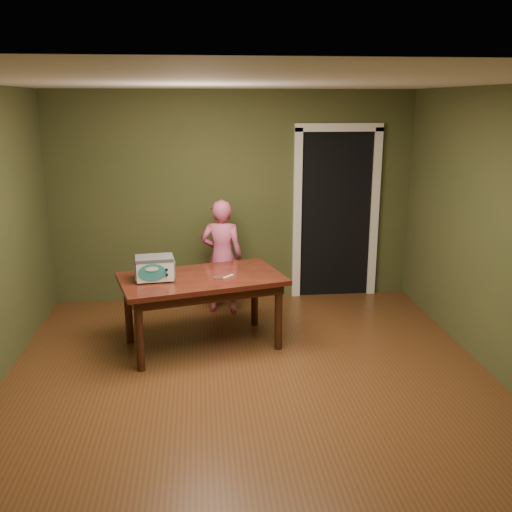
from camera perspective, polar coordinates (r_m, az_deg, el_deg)
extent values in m
plane|color=#573618|center=(5.15, -0.37, -13.26)|extent=(5.00, 5.00, 0.00)
cube|color=#454625|center=(7.12, -2.27, 5.85)|extent=(4.50, 0.02, 2.60)
cube|color=#454625|center=(2.35, 5.41, -14.18)|extent=(4.50, 0.02, 2.60)
cube|color=white|center=(4.53, -0.43, 17.06)|extent=(4.50, 5.00, 0.02)
cube|color=black|center=(7.64, 7.42, 4.47)|extent=(0.90, 0.60, 2.10)
cube|color=black|center=(7.34, 7.97, 4.01)|extent=(0.90, 0.02, 2.10)
cube|color=white|center=(7.22, 4.13, 3.94)|extent=(0.10, 0.06, 2.20)
cube|color=white|center=(7.46, 11.74, 4.02)|extent=(0.10, 0.06, 2.20)
cube|color=white|center=(7.19, 8.32, 12.62)|extent=(1.10, 0.06, 0.10)
cube|color=#33100B|center=(5.78, -5.47, -2.29)|extent=(1.78, 1.28, 0.05)
cube|color=black|center=(5.80, -5.45, -3.00)|extent=(1.63, 1.13, 0.10)
cylinder|color=black|center=(5.45, -11.58, -7.83)|extent=(0.08, 0.08, 0.70)
cylinder|color=black|center=(6.10, -12.64, -5.37)|extent=(0.08, 0.08, 0.70)
cylinder|color=black|center=(5.80, 2.26, -6.08)|extent=(0.08, 0.08, 0.70)
cylinder|color=black|center=(6.41, -0.15, -3.96)|extent=(0.08, 0.08, 0.70)
cylinder|color=#4C4F54|center=(5.62, -11.50, -2.68)|extent=(0.02, 0.02, 0.02)
cylinder|color=#4C4F54|center=(5.80, -11.55, -2.11)|extent=(0.02, 0.02, 0.02)
cylinder|color=#4C4F54|center=(5.63, -8.49, -2.51)|extent=(0.02, 0.02, 0.02)
cylinder|color=#4C4F54|center=(5.81, -8.63, -1.94)|extent=(0.02, 0.02, 0.02)
cube|color=white|center=(5.68, -10.09, -1.26)|extent=(0.38, 0.30, 0.20)
cube|color=#4C4F54|center=(5.65, -10.14, -0.21)|extent=(0.39, 0.30, 0.03)
cube|color=#4C4F54|center=(5.68, -11.97, -1.37)|extent=(0.04, 0.23, 0.16)
cube|color=#4C4F54|center=(5.69, -8.21, -1.15)|extent=(0.04, 0.23, 0.16)
ellipsoid|color=teal|center=(5.56, -10.34, -1.65)|extent=(0.27, 0.04, 0.17)
cylinder|color=black|center=(5.55, -8.93, -1.36)|extent=(0.03, 0.02, 0.02)
cylinder|color=black|center=(5.57, -8.91, -1.87)|extent=(0.02, 0.01, 0.02)
cylinder|color=silver|center=(5.67, -3.78, -2.21)|extent=(0.10, 0.10, 0.02)
cylinder|color=#4E281A|center=(5.67, -3.78, -2.14)|extent=(0.09, 0.09, 0.01)
cube|color=#FFE86E|center=(5.73, -2.89, -2.08)|extent=(0.14, 0.15, 0.01)
imported|color=#C95378|center=(6.73, -3.43, -0.08)|extent=(0.56, 0.43, 1.37)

